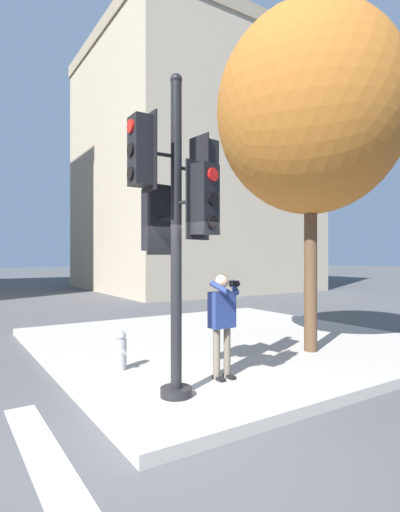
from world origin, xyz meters
TOP-DOWN VIEW (x-y plane):
  - ground_plane at (0.00, 0.00)m, footprint 160.00×160.00m
  - sidewalk_corner at (3.50, 3.50)m, footprint 8.00×8.00m
  - traffic_signal_pole at (0.61, 0.73)m, footprint 1.37×1.37m
  - person_photographer at (1.60, 1.01)m, footprint 0.50×0.53m
  - street_tree at (4.17, 1.51)m, footprint 3.79×3.79m
  - fire_hydrant at (0.45, 2.35)m, footprint 0.19×0.25m
  - building_right at (11.68, 18.39)m, footprint 12.48×12.60m

SIDE VIEW (x-z plane):
  - ground_plane at x=0.00m, z-range 0.00..0.00m
  - sidewalk_corner at x=3.50m, z-range 0.00..0.16m
  - fire_hydrant at x=0.45m, z-range 0.15..0.81m
  - person_photographer at x=1.60m, z-range 0.32..1.95m
  - traffic_signal_pole at x=0.61m, z-range 0.55..4.96m
  - street_tree at x=4.17m, z-range 1.53..8.48m
  - building_right at x=11.68m, z-range 0.01..15.53m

